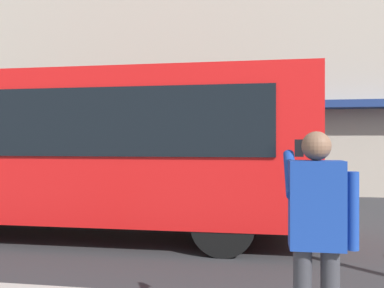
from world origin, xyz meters
The scene contains 4 objects.
ground_plane centered at (0.00, 0.00, 0.00)m, with size 60.00×60.00×0.00m, color #2B2B2D.
building_facade_far centered at (-0.02, -6.80, 5.99)m, with size 28.00×1.55×12.00m.
red_bus centered at (3.01, 0.34, 1.68)m, with size 9.05×2.54×3.08m.
pedestrian_photographer centered at (-1.01, 4.63, 1.14)m, with size 0.53×0.52×1.70m.
Camera 1 is at (-0.59, 7.87, 1.76)m, focal length 38.96 mm.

